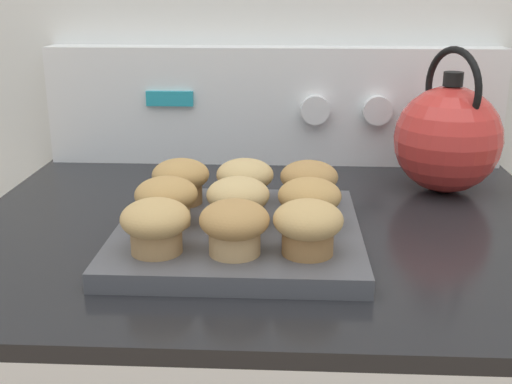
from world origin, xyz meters
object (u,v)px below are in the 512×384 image
muffin_r0_c1 (234,226)px  muffin_r1_c2 (309,201)px  muffin_r1_c1 (238,200)px  muffin_r2_c2 (309,182)px  tea_kettle (447,137)px  muffin_r2_c0 (181,180)px  muffin_r0_c2 (308,226)px  muffin_r2_c1 (245,180)px  muffin_pan (238,234)px  muffin_r1_c0 (166,200)px  muffin_r0_c0 (156,224)px

muffin_r0_c1 → muffin_r1_c2: (0.08, 0.08, 0.00)m
muffin_r1_c1 → muffin_r2_c2: 0.12m
muffin_r1_c2 → tea_kettle: size_ratio=0.35×
muffin_r2_c0 → muffin_r2_c2: size_ratio=1.00×
muffin_r0_c2 → muffin_r1_c1: (-0.08, 0.08, 0.00)m
muffin_r1_c2 → muffin_r2_c1: bearing=134.2°
muffin_pan → muffin_r0_c2: muffin_r0_c2 is taller
muffin_r1_c1 → muffin_r2_c1: (0.00, 0.08, 0.00)m
muffin_r0_c1 → muffin_r2_c2: same height
muffin_r1_c1 → tea_kettle: size_ratio=0.35×
muffin_r1_c1 → muffin_r1_c0: bearing=-178.1°
muffin_r1_c0 → muffin_r1_c1: size_ratio=1.00×
muffin_r2_c1 → muffin_r2_c2: bearing=-3.6°
muffin_pan → muffin_r2_c1: 0.10m
muffin_r0_c2 → muffin_r2_c2: same height
muffin_r0_c1 → muffin_r0_c2: 0.08m
muffin_r0_c2 → tea_kettle: (0.21, 0.30, 0.03)m
muffin_r0_c1 → muffin_r1_c0: 0.12m
muffin_r0_c0 → muffin_r0_c1: (0.08, 0.00, 0.00)m
muffin_r1_c0 → muffin_r2_c2: (0.17, 0.08, 0.00)m
muffin_r0_c1 → muffin_r1_c1: (-0.00, 0.08, 0.00)m
muffin_r1_c0 → muffin_r2_c2: size_ratio=1.00×
muffin_r0_c0 → muffin_r2_c0: bearing=90.1°
muffin_r1_c2 → tea_kettle: bearing=46.9°
muffin_r0_c0 → tea_kettle: 0.48m
muffin_r1_c0 → muffin_r2_c2: same height
muffin_r0_c1 → muffin_r1_c0: same height
muffin_r0_c0 → tea_kettle: tea_kettle is taller
muffin_r1_c0 → tea_kettle: size_ratio=0.35×
muffin_pan → muffin_r2_c0: muffin_r2_c0 is taller
muffin_r1_c2 → tea_kettle: (0.21, 0.22, 0.03)m
muffin_r2_c1 → muffin_r2_c2: 0.08m
muffin_r0_c1 → muffin_r2_c2: size_ratio=1.00×
muffin_r0_c0 → muffin_r1_c2: bearing=27.3°
muffin_r0_c1 → muffin_r1_c1: same height
muffin_pan → muffin_r1_c0: size_ratio=3.86×
muffin_r1_c1 → muffin_r2_c1: 0.08m
muffin_r2_c0 → muffin_r2_c1: same height
muffin_r1_c1 → tea_kettle: tea_kettle is taller
muffin_r0_c2 → muffin_r1_c1: bearing=134.9°
muffin_r1_c0 → muffin_r1_c1: bearing=1.9°
muffin_r1_c0 → tea_kettle: (0.38, 0.23, 0.03)m
muffin_pan → muffin_r0_c1: (0.00, -0.08, 0.04)m
muffin_r2_c2 → tea_kettle: size_ratio=0.35×
muffin_r0_c2 → muffin_r1_c0: size_ratio=1.00×
muffin_r1_c2 → muffin_r2_c1: size_ratio=1.00×
muffin_r1_c2 → muffin_r2_c0: size_ratio=1.00×
muffin_r1_c0 → muffin_r2_c1: size_ratio=1.00×
muffin_r0_c1 → muffin_r2_c0: bearing=117.0°
muffin_r1_c2 → muffin_r2_c1: (-0.08, 0.08, 0.00)m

